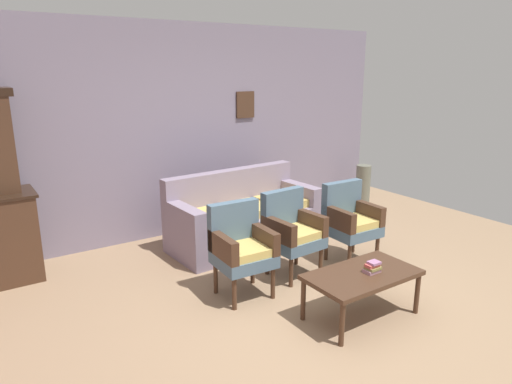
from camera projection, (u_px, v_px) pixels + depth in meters
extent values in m
plane|color=#997A5B|center=(314.00, 309.00, 4.24)|extent=(7.68, 7.68, 0.00)
cube|color=gray|center=(185.00, 131.00, 6.00)|extent=(6.40, 0.06, 2.70)
cube|color=#472D1E|center=(245.00, 105.00, 6.36)|extent=(0.28, 0.02, 0.36)
cube|color=gray|center=(245.00, 228.00, 5.75)|extent=(1.92, 0.91, 0.42)
cube|color=gray|center=(230.00, 188.00, 5.88)|extent=(1.88, 0.27, 0.48)
cube|color=gray|center=(297.00, 192.00, 6.16)|extent=(0.21, 0.81, 0.24)
cube|color=gray|center=(183.00, 216.00, 5.16)|extent=(0.21, 0.81, 0.24)
cube|color=tan|center=(281.00, 202.00, 5.97)|extent=(0.52, 0.59, 0.10)
cube|color=tan|center=(247.00, 209.00, 5.65)|extent=(0.52, 0.59, 0.10)
cube|color=tan|center=(209.00, 218.00, 5.33)|extent=(0.52, 0.59, 0.10)
cube|color=slate|center=(244.00, 259.00, 4.40)|extent=(0.54, 0.50, 0.12)
cube|color=tan|center=(245.00, 251.00, 4.36)|extent=(0.46, 0.43, 0.10)
cube|color=slate|center=(233.00, 224.00, 4.49)|extent=(0.52, 0.12, 0.46)
cube|color=#472D1E|center=(263.00, 238.00, 4.47)|extent=(0.10, 0.48, 0.22)
cube|color=#472D1E|center=(223.00, 247.00, 4.25)|extent=(0.10, 0.48, 0.22)
cylinder|color=#472D1E|center=(273.00, 283.00, 4.41)|extent=(0.04, 0.04, 0.32)
cylinder|color=#472D1E|center=(234.00, 293.00, 4.20)|extent=(0.04, 0.04, 0.32)
cylinder|color=#472D1E|center=(253.00, 268.00, 4.72)|extent=(0.04, 0.04, 0.32)
cylinder|color=#472D1E|center=(216.00, 278.00, 4.51)|extent=(0.04, 0.04, 0.32)
cube|color=slate|center=(294.00, 241.00, 4.85)|extent=(0.55, 0.51, 0.12)
cube|color=tan|center=(296.00, 234.00, 4.81)|extent=(0.47, 0.44, 0.10)
cube|color=slate|center=(282.00, 211.00, 4.93)|extent=(0.53, 0.14, 0.46)
cube|color=#472D1E|center=(310.00, 222.00, 4.93)|extent=(0.11, 0.48, 0.22)
cube|color=#472D1E|center=(279.00, 231.00, 4.68)|extent=(0.11, 0.48, 0.22)
cylinder|color=#472D1E|center=(321.00, 262.00, 4.89)|extent=(0.04, 0.04, 0.32)
cylinder|color=#472D1E|center=(291.00, 272.00, 4.64)|extent=(0.04, 0.04, 0.32)
cylinder|color=#472D1E|center=(296.00, 251.00, 5.18)|extent=(0.04, 0.04, 0.32)
cylinder|color=#472D1E|center=(267.00, 260.00, 4.93)|extent=(0.04, 0.04, 0.32)
cube|color=slate|center=(352.00, 230.00, 5.19)|extent=(0.53, 0.49, 0.12)
cube|color=tan|center=(354.00, 223.00, 5.15)|extent=(0.45, 0.42, 0.10)
cube|color=slate|center=(342.00, 201.00, 5.28)|extent=(0.52, 0.11, 0.46)
cube|color=#472D1E|center=(368.00, 212.00, 5.26)|extent=(0.09, 0.48, 0.22)
cube|color=#472D1E|center=(338.00, 219.00, 5.03)|extent=(0.09, 0.48, 0.22)
cylinder|color=#472D1E|center=(377.00, 250.00, 5.20)|extent=(0.04, 0.04, 0.32)
cylinder|color=#472D1E|center=(349.00, 258.00, 4.98)|extent=(0.04, 0.04, 0.32)
cylinder|color=#472D1E|center=(353.00, 240.00, 5.51)|extent=(0.04, 0.04, 0.32)
cylinder|color=#472D1E|center=(326.00, 247.00, 5.30)|extent=(0.04, 0.04, 0.32)
cube|color=#472D1E|center=(362.00, 275.00, 4.02)|extent=(1.00, 0.56, 0.04)
cylinder|color=#472D1E|center=(303.00, 300.00, 4.02)|extent=(0.04, 0.04, 0.38)
cylinder|color=#472D1E|center=(376.00, 274.00, 4.52)|extent=(0.04, 0.04, 0.38)
cylinder|color=#472D1E|center=(342.00, 324.00, 3.64)|extent=(0.04, 0.04, 0.38)
cylinder|color=#472D1E|center=(417.00, 294.00, 4.13)|extent=(0.04, 0.04, 0.38)
cube|color=#A97A8A|center=(372.00, 271.00, 4.02)|extent=(0.14, 0.10, 0.03)
cube|color=olive|center=(373.00, 268.00, 4.02)|extent=(0.12, 0.10, 0.02)
cube|color=#CC5550|center=(372.00, 265.00, 4.01)|extent=(0.12, 0.07, 0.03)
cube|color=#A7719A|center=(374.00, 263.00, 4.00)|extent=(0.10, 0.09, 0.02)
cylinder|color=slate|center=(363.00, 185.00, 7.40)|extent=(0.23, 0.23, 0.65)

